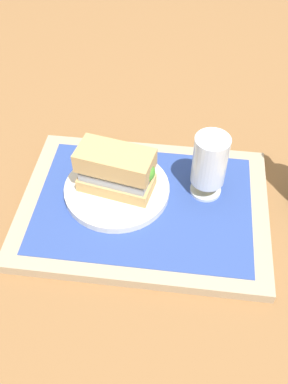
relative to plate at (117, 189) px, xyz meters
The scene contains 6 objects.
ground_plane 0.06m from the plate, 20.62° to the right, with size 3.00×3.00×0.00m, color olive.
tray 0.06m from the plate, 20.62° to the right, with size 0.44×0.32×0.02m, color tan.
placemat 0.06m from the plate, 20.62° to the right, with size 0.38×0.27×0.00m, color #2D4793.
plate is the anchor object (origin of this frame).
sandwich 0.05m from the plate, 11.21° to the right, with size 0.14×0.09×0.08m.
beer_glass 0.17m from the plate, ahead, with size 0.06×0.06×0.12m.
Camera 1 is at (0.06, -0.51, 0.61)m, focal length 41.03 mm.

